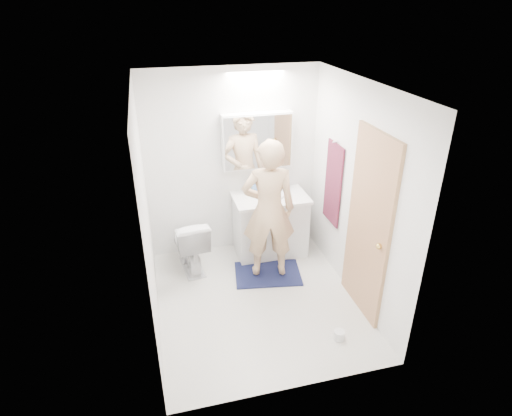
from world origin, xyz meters
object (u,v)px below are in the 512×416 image
object	(u,v)px
toilet_paper_roll	(339,335)
toothbrush_cup	(286,186)
vanity_cabinet	(270,226)
person	(269,210)
medicine_cabinet	(257,141)
toilet	(190,243)
soap_bottle_a	(248,187)
soap_bottle_b	(254,187)

from	to	relation	value
toilet_paper_roll	toothbrush_cup	bearing A→B (deg)	89.04
vanity_cabinet	toilet_paper_roll	xyz separation A→B (m)	(0.22, -1.76, -0.34)
person	toilet_paper_roll	size ratio (longest dim) A/B	15.47
toothbrush_cup	medicine_cabinet	bearing A→B (deg)	172.45
vanity_cabinet	toothbrush_cup	distance (m)	0.56
person	toothbrush_cup	bearing A→B (deg)	-112.92
vanity_cabinet	toilet	size ratio (longest dim) A/B	1.26
toilet	soap_bottle_a	world-z (taller)	soap_bottle_a
medicine_cabinet	soap_bottle_a	size ratio (longest dim) A/B	4.34
person	vanity_cabinet	bearing A→B (deg)	-99.29
toilet_paper_roll	person	bearing A→B (deg)	107.43
vanity_cabinet	toilet_paper_roll	size ratio (longest dim) A/B	8.18
vanity_cabinet	toothbrush_cup	bearing A→B (deg)	32.46
medicine_cabinet	toilet_paper_roll	size ratio (longest dim) A/B	8.00
person	soap_bottle_b	size ratio (longest dim) A/B	10.50
toilet	person	world-z (taller)	person
vanity_cabinet	soap_bottle_b	size ratio (longest dim) A/B	5.55
soap_bottle_b	toothbrush_cup	bearing A→B (deg)	-2.69
medicine_cabinet	soap_bottle_a	xyz separation A→B (m)	(-0.13, -0.06, -0.58)
toilet	person	xyz separation A→B (m)	(0.90, -0.40, 0.54)
medicine_cabinet	toilet_paper_roll	xyz separation A→B (m)	(0.34, -1.97, -1.45)
toothbrush_cup	soap_bottle_b	bearing A→B (deg)	177.31
toothbrush_cup	toilet	bearing A→B (deg)	-168.28
vanity_cabinet	medicine_cabinet	xyz separation A→B (m)	(-0.13, 0.21, 1.11)
vanity_cabinet	soap_bottle_b	xyz separation A→B (m)	(-0.17, 0.18, 0.51)
soap_bottle_a	soap_bottle_b	size ratio (longest dim) A/B	1.25
soap_bottle_a	soap_bottle_b	world-z (taller)	soap_bottle_a
soap_bottle_b	toilet_paper_roll	world-z (taller)	soap_bottle_b
soap_bottle_b	toilet	bearing A→B (deg)	-161.86
toilet	soap_bottle_b	size ratio (longest dim) A/B	4.42
medicine_cabinet	person	bearing A→B (deg)	-93.71
person	soap_bottle_a	distance (m)	0.67
soap_bottle_b	toothbrush_cup	world-z (taller)	soap_bottle_b
medicine_cabinet	toilet	world-z (taller)	medicine_cabinet
toothbrush_cup	vanity_cabinet	bearing A→B (deg)	-147.54
toilet	toothbrush_cup	bearing A→B (deg)	-175.05
medicine_cabinet	toothbrush_cup	world-z (taller)	medicine_cabinet
vanity_cabinet	person	distance (m)	0.74
toilet_paper_roll	medicine_cabinet	bearing A→B (deg)	99.93
soap_bottle_b	vanity_cabinet	bearing A→B (deg)	-46.04
medicine_cabinet	soap_bottle_b	size ratio (longest dim) A/B	5.43
medicine_cabinet	soap_bottle_b	distance (m)	0.60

